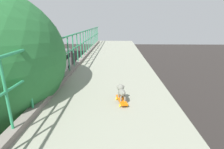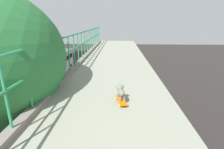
{
  "view_description": "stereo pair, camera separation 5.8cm",
  "coord_description": "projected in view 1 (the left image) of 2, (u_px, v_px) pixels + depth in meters",
  "views": [
    {
      "loc": [
        1.45,
        -0.27,
        7.77
      ],
      "look_at": [
        1.31,
        4.46,
        6.29
      ],
      "focal_mm": 27.55,
      "sensor_mm": 36.0,
      "label": 1
    },
    {
      "loc": [
        1.51,
        -0.27,
        7.77
      ],
      "look_at": [
        1.31,
        4.46,
        6.29
      ],
      "focal_mm": 27.55,
      "sensor_mm": 36.0,
      "label": 2
    }
  ],
  "objects": [
    {
      "name": "small_dog",
      "position": [
        121.0,
        91.0,
        3.94
      ],
      "size": [
        0.22,
        0.41,
        0.32
      ],
      "color": "slate",
      "rests_on": "toy_skateboard"
    },
    {
      "name": "city_bus",
      "position": [
        51.0,
        65.0,
        24.01
      ],
      "size": [
        2.78,
        11.64,
        3.29
      ],
      "color": "white",
      "rests_on": "ground"
    },
    {
      "name": "toy_skateboard",
      "position": [
        122.0,
        100.0,
        3.94
      ],
      "size": [
        0.28,
        0.58,
        0.09
      ],
      "color": "#EA6209",
      "rests_on": "overpass_deck"
    },
    {
      "name": "car_blue_sixth",
      "position": [
        3.0,
        116.0,
        13.27
      ],
      "size": [
        1.76,
        4.32,
        1.57
      ],
      "color": "#20319B",
      "rests_on": "ground"
    }
  ]
}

